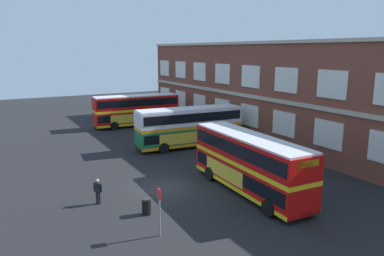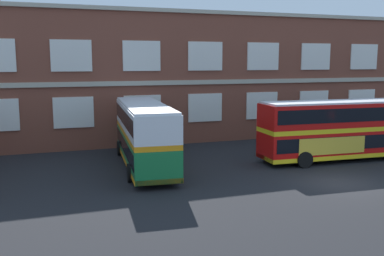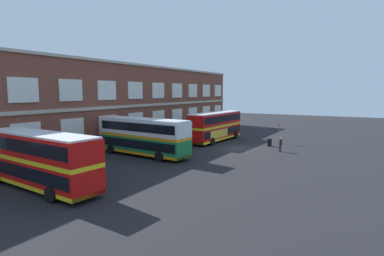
% 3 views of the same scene
% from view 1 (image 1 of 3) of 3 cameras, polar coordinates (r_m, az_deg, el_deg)
% --- Properties ---
extents(ground_plane, '(120.00, 120.00, 0.00)m').
position_cam_1_polar(ground_plane, '(28.09, -0.47, -8.54)').
color(ground_plane, black).
extents(brick_terminal_building, '(57.69, 8.19, 10.76)m').
position_cam_1_polar(brick_terminal_building, '(38.85, 18.53, 4.55)').
color(brick_terminal_building, brown).
rests_on(brick_terminal_building, ground).
extents(double_decker_near, '(3.50, 11.17, 4.07)m').
position_cam_1_polar(double_decker_near, '(48.91, -8.61, 2.80)').
color(double_decker_near, red).
rests_on(double_decker_near, ground).
extents(double_decker_middle, '(3.58, 11.18, 4.07)m').
position_cam_1_polar(double_decker_middle, '(37.82, -0.40, 0.25)').
color(double_decker_middle, '#197038').
rests_on(double_decker_middle, ground).
extents(double_decker_far, '(11.11, 3.28, 4.07)m').
position_cam_1_polar(double_decker_far, '(26.10, 8.88, -5.32)').
color(double_decker_far, red).
rests_on(double_decker_far, ground).
extents(waiting_passenger, '(0.54, 0.50, 1.70)m').
position_cam_1_polar(waiting_passenger, '(24.97, -14.38, -9.33)').
color(waiting_passenger, black).
rests_on(waiting_passenger, ground).
extents(bus_stand_flag, '(0.44, 0.10, 2.70)m').
position_cam_1_polar(bus_stand_flag, '(20.09, -5.09, -12.20)').
color(bus_stand_flag, slate).
rests_on(bus_stand_flag, ground).
extents(station_litter_bin, '(0.60, 0.60, 1.03)m').
position_cam_1_polar(station_litter_bin, '(23.09, -7.08, -11.95)').
color(station_litter_bin, black).
rests_on(station_litter_bin, ground).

